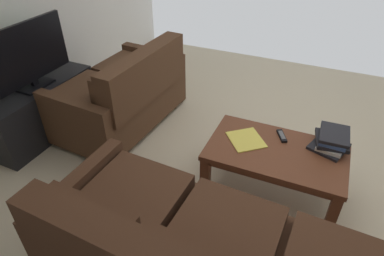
{
  "coord_description": "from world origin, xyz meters",
  "views": [
    {
      "loc": [
        -0.17,
        2.24,
        2.04
      ],
      "look_at": [
        0.47,
        0.75,
        0.89
      ],
      "focal_mm": 31.16,
      "sensor_mm": 36.0,
      "label": 1
    }
  ],
  "objects_px": {
    "book_stack": "(332,141)",
    "flat_tv": "(26,56)",
    "tv_remote": "(282,136)",
    "loose_magazine": "(246,140)",
    "tv_stand": "(43,110)",
    "coffee_table": "(276,156)",
    "loveseat_near": "(125,93)"
  },
  "relations": [
    {
      "from": "book_stack",
      "to": "flat_tv",
      "type": "bearing_deg",
      "value": 6.58
    },
    {
      "from": "flat_tv",
      "to": "tv_remote",
      "type": "height_order",
      "value": "flat_tv"
    },
    {
      "from": "flat_tv",
      "to": "book_stack",
      "type": "distance_m",
      "value": 2.69
    },
    {
      "from": "flat_tv",
      "to": "loose_magazine",
      "type": "height_order",
      "value": "flat_tv"
    },
    {
      "from": "tv_stand",
      "to": "flat_tv",
      "type": "height_order",
      "value": "flat_tv"
    },
    {
      "from": "flat_tv",
      "to": "coffee_table",
      "type": "bearing_deg",
      "value": -177.28
    },
    {
      "from": "book_stack",
      "to": "coffee_table",
      "type": "bearing_deg",
      "value": 27.85
    },
    {
      "from": "loveseat_near",
      "to": "tv_stand",
      "type": "bearing_deg",
      "value": 33.97
    },
    {
      "from": "loveseat_near",
      "to": "book_stack",
      "type": "bearing_deg",
      "value": 175.68
    },
    {
      "from": "coffee_table",
      "to": "tv_remote",
      "type": "xyz_separation_m",
      "value": [
        -0.0,
        -0.18,
        0.08
      ]
    },
    {
      "from": "loveseat_near",
      "to": "tv_stand",
      "type": "xyz_separation_m",
      "value": [
        0.67,
        0.45,
        -0.11
      ]
    },
    {
      "from": "loveseat_near",
      "to": "flat_tv",
      "type": "distance_m",
      "value": 0.94
    },
    {
      "from": "flat_tv",
      "to": "loose_magazine",
      "type": "bearing_deg",
      "value": -176.19
    },
    {
      "from": "coffee_table",
      "to": "tv_remote",
      "type": "bearing_deg",
      "value": -90.43
    },
    {
      "from": "book_stack",
      "to": "loveseat_near",
      "type": "bearing_deg",
      "value": -4.32
    },
    {
      "from": "loose_magazine",
      "to": "coffee_table",
      "type": "bearing_deg",
      "value": 134.33
    },
    {
      "from": "loveseat_near",
      "to": "flat_tv",
      "type": "height_order",
      "value": "flat_tv"
    },
    {
      "from": "loveseat_near",
      "to": "coffee_table",
      "type": "xyz_separation_m",
      "value": [
        -1.6,
        0.35,
        -0.02
      ]
    },
    {
      "from": "loveseat_near",
      "to": "tv_remote",
      "type": "bearing_deg",
      "value": 174.12
    },
    {
      "from": "tv_stand",
      "to": "book_stack",
      "type": "relative_size",
      "value": 3.43
    },
    {
      "from": "tv_remote",
      "to": "loose_magazine",
      "type": "height_order",
      "value": "tv_remote"
    },
    {
      "from": "flat_tv",
      "to": "tv_stand",
      "type": "bearing_deg",
      "value": -75.1
    },
    {
      "from": "loveseat_near",
      "to": "book_stack",
      "type": "height_order",
      "value": "loveseat_near"
    },
    {
      "from": "coffee_table",
      "to": "loose_magazine",
      "type": "bearing_deg",
      "value": -6.08
    },
    {
      "from": "tv_stand",
      "to": "loose_magazine",
      "type": "relative_size",
      "value": 4.28
    },
    {
      "from": "flat_tv",
      "to": "loveseat_near",
      "type": "bearing_deg",
      "value": -145.92
    },
    {
      "from": "coffee_table",
      "to": "book_stack",
      "type": "distance_m",
      "value": 0.44
    },
    {
      "from": "flat_tv",
      "to": "book_stack",
      "type": "relative_size",
      "value": 2.68
    },
    {
      "from": "coffee_table",
      "to": "loose_magazine",
      "type": "height_order",
      "value": "loose_magazine"
    },
    {
      "from": "tv_remote",
      "to": "tv_stand",
      "type": "bearing_deg",
      "value": 7.2
    },
    {
      "from": "tv_stand",
      "to": "tv_remote",
      "type": "height_order",
      "value": "tv_stand"
    },
    {
      "from": "coffee_table",
      "to": "tv_stand",
      "type": "height_order",
      "value": "tv_stand"
    }
  ]
}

